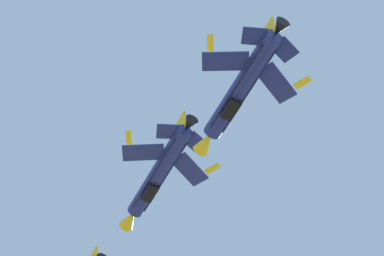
# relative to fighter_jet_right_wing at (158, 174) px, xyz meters

# --- Properties ---
(fighter_jet_right_wing) EXTENTS (10.20, 15.32, 4.36)m
(fighter_jet_right_wing) POSITION_rel_fighter_jet_right_wing_xyz_m (0.00, 0.00, 0.00)
(fighter_jet_right_wing) COLOR navy
(fighter_jet_left_outer) EXTENTS (10.20, 15.32, 4.34)m
(fighter_jet_left_outer) POSITION_rel_fighter_jet_right_wing_xyz_m (6.69, -14.01, -4.04)
(fighter_jet_left_outer) COLOR navy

